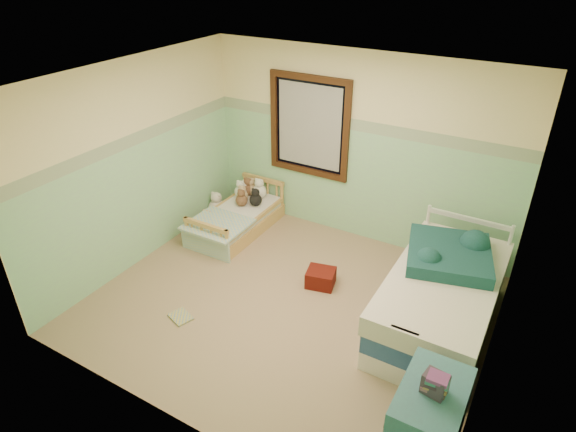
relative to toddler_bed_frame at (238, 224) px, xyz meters
The scene contains 31 objects.
floor 1.78m from the toddler_bed_frame, 36.29° to the right, with size 4.20×3.60×0.02m, color #846C52.
ceiling 3.00m from the toddler_bed_frame, 36.29° to the right, with size 4.20×3.60×0.02m, color silver.
wall_back 1.99m from the toddler_bed_frame, 27.68° to the left, with size 4.20×0.04×2.50m, color beige.
wall_front 3.39m from the toddler_bed_frame, 63.36° to the right, with size 4.20×0.04×2.50m, color beige.
wall_left 1.70m from the toddler_bed_frame, 122.55° to the right, with size 0.04×3.60×2.50m, color beige.
wall_right 3.86m from the toddler_bed_frame, 16.57° to the right, with size 0.04×3.60×2.50m, color beige.
wainscot_mint 1.74m from the toddler_bed_frame, 27.20° to the left, with size 4.20×0.01×1.50m, color #8EC09B.
border_strip 2.19m from the toddler_bed_frame, 27.20° to the left, with size 4.20×0.01×0.15m, color #3F673F.
window_frame 1.70m from the toddler_bed_frame, 44.21° to the left, with size 1.16×0.06×1.36m, color #361A0E.
window_blinds 1.70m from the toddler_bed_frame, 44.61° to the left, with size 0.92×0.01×1.12m, color #BCBCBA.
toddler_bed_frame is the anchor object (origin of this frame).
toddler_mattress 0.15m from the toddler_bed_frame, ahead, with size 0.65×1.36×0.12m, color silver.
patchwork_quilt 0.50m from the toddler_bed_frame, 90.00° to the right, with size 0.77×0.71×0.03m, color #82B4D6.
plush_bed_brown 0.60m from the toddler_bed_frame, 106.70° to the left, with size 0.19×0.19×0.19m, color brown.
plush_bed_white 0.59m from the toddler_bed_frame, 84.29° to the left, with size 0.21×0.21×0.21m, color white.
plush_bed_tan 0.42m from the toddler_bed_frame, 109.65° to the left, with size 0.17×0.17×0.17m, color tan.
plush_bed_dark 0.43m from the toddler_bed_frame, 65.10° to the left, with size 0.18×0.18×0.18m, color black.
plush_floor_cream 0.56m from the toddler_bed_frame, 158.74° to the left, with size 0.25×0.25×0.25m, color white.
plush_floor_tan 0.41m from the toddler_bed_frame, 145.82° to the right, with size 0.23×0.23×0.23m, color tan.
twin_bed_frame 3.03m from the toddler_bed_frame, 10.88° to the right, with size 0.98×1.96×0.22m, color white.
twin_boxspring 3.04m from the toddler_bed_frame, 10.88° to the right, with size 0.98×1.96×0.22m, color navy.
twin_mattress 3.07m from the toddler_bed_frame, 10.88° to the right, with size 1.02×1.99×0.22m, color #F2E1CB.
teal_blanket 3.01m from the toddler_bed_frame, ahead, with size 0.83×0.88×0.14m, color #123A35.
dresser 3.93m from the toddler_bed_frame, 32.99° to the right, with size 0.47×0.75×0.75m, color teal.
book_stack 4.00m from the toddler_bed_frame, 33.22° to the right, with size 0.17×0.13×0.17m, color #4A2D27.
red_pillow 1.68m from the toddler_bed_frame, 18.93° to the right, with size 0.33×0.28×0.20m, color maroon.
floor_book 1.91m from the toddler_bed_frame, 73.92° to the right, with size 0.25×0.19×0.02m, color yellow.
extra_plush_0 0.62m from the toddler_bed_frame, 102.35° to the left, with size 0.18×0.18×0.18m, color tan.
extra_plush_1 0.59m from the toddler_bed_frame, 110.23° to the left, with size 0.16×0.16×0.16m, color white.
extra_plush_2 0.53m from the toddler_bed_frame, 117.88° to the left, with size 0.18×0.18×0.18m, color white.
extra_plush_3 0.35m from the toddler_bed_frame, 102.82° to the left, with size 0.17×0.17×0.17m, color brown.
Camera 1 is at (2.17, -3.75, 3.60)m, focal length 30.53 mm.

